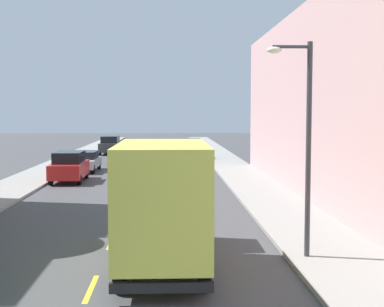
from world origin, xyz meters
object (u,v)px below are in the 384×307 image
object	(u,v)px
street_lamp	(303,132)
parked_suv_red	(69,166)
parked_suv_charcoal	(110,145)
parked_suv_burgundy	(192,149)
moving_black_sedan	(125,155)
parked_wagon_silver	(86,161)
delivery_box_truck	(163,198)

from	to	relation	value
street_lamp	parked_suv_red	xyz separation A→B (m)	(-10.33, 19.19, -2.86)
parked_suv_charcoal	parked_suv_burgundy	world-z (taller)	same
parked_suv_red	moving_black_sedan	size ratio (longest dim) A/B	1.07
parked_suv_charcoal	parked_wagon_silver	size ratio (longest dim) A/B	1.02
delivery_box_truck	street_lamp	bearing A→B (deg)	6.46
parked_suv_red	parked_wagon_silver	size ratio (longest dim) A/B	1.02
delivery_box_truck	parked_suv_charcoal	world-z (taller)	delivery_box_truck
street_lamp	parked_wagon_silver	world-z (taller)	street_lamp
moving_black_sedan	parked_wagon_silver	bearing A→B (deg)	-112.80
delivery_box_truck	moving_black_sedan	xyz separation A→B (m)	(-3.60, 31.74, -1.25)
street_lamp	parked_suv_burgundy	size ratio (longest dim) A/B	1.32
parked_suv_burgundy	moving_black_sedan	xyz separation A→B (m)	(-6.01, -4.57, -0.24)
delivery_box_truck	parked_suv_burgundy	world-z (taller)	delivery_box_truck
moving_black_sedan	parked_suv_charcoal	bearing A→B (deg)	102.24
delivery_box_truck	moving_black_sedan	bearing A→B (deg)	96.47
parked_suv_charcoal	moving_black_sedan	xyz separation A→B (m)	(2.40, -11.07, -0.24)
delivery_box_truck	moving_black_sedan	distance (m)	31.96
parked_suv_charcoal	parked_suv_red	world-z (taller)	same
parked_suv_charcoal	parked_suv_red	distance (m)	23.16
street_lamp	parked_suv_burgundy	xyz separation A→B (m)	(-1.73, 35.83, -2.86)
street_lamp	delivery_box_truck	xyz separation A→B (m)	(-4.14, -0.47, -1.85)
parked_suv_red	parked_wagon_silver	xyz separation A→B (m)	(0.11, 6.18, -0.18)
parked_suv_charcoal	parked_suv_burgundy	distance (m)	10.63
parked_suv_red	parked_suv_charcoal	bearing A→B (deg)	89.54
street_lamp	parked_wagon_silver	size ratio (longest dim) A/B	1.35
street_lamp	parked_suv_charcoal	distance (m)	43.63
street_lamp	parked_suv_red	bearing A→B (deg)	118.29
street_lamp	parked_suv_charcoal	xyz separation A→B (m)	(-10.14, 42.34, -2.86)
parked_suv_burgundy	street_lamp	bearing A→B (deg)	-87.23
parked_suv_charcoal	moving_black_sedan	size ratio (longest dim) A/B	1.07
delivery_box_truck	parked_suv_red	size ratio (longest dim) A/B	1.46
parked_wagon_silver	parked_suv_burgundy	bearing A→B (deg)	50.97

